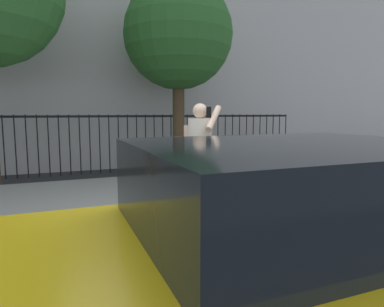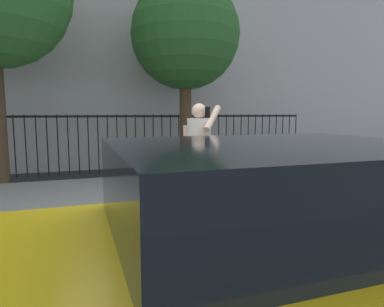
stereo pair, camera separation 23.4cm
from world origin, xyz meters
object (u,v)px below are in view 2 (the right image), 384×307
object	(u,v)px
taxi_yellow	(293,255)
street_tree_near	(185,36)
street_bench	(314,155)
pedestrian_on_phone	(197,152)

from	to	relation	value
taxi_yellow	street_tree_near	size ratio (longest dim) A/B	0.84
taxi_yellow	street_tree_near	distance (m)	7.45
street_bench	street_tree_near	bearing A→B (deg)	142.86
street_bench	street_tree_near	distance (m)	4.38
street_bench	street_tree_near	size ratio (longest dim) A/B	0.32
pedestrian_on_phone	street_tree_near	xyz separation A→B (m)	(1.16, 4.04, 2.53)
pedestrian_on_phone	street_bench	distance (m)	4.31
taxi_yellow	pedestrian_on_phone	xyz separation A→B (m)	(0.31, 2.66, 0.39)
taxi_yellow	street_tree_near	world-z (taller)	street_tree_near
street_bench	pedestrian_on_phone	bearing A→B (deg)	-150.73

